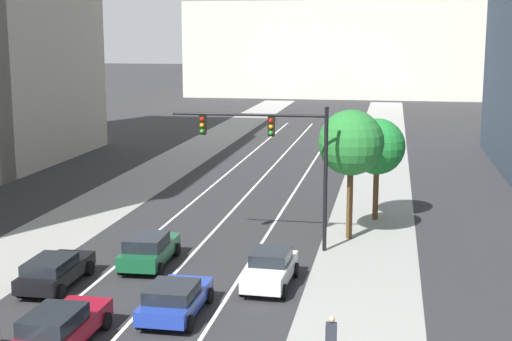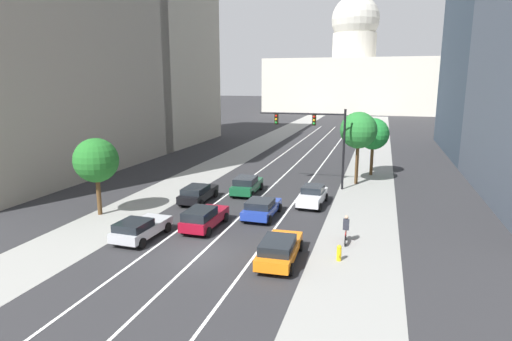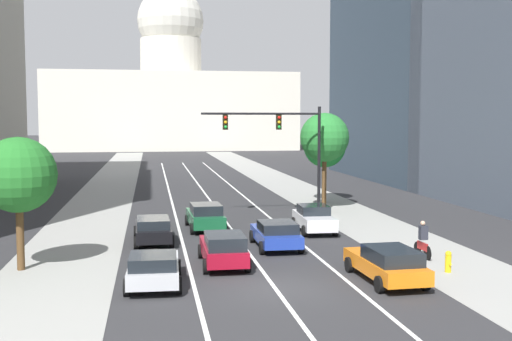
# 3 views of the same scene
# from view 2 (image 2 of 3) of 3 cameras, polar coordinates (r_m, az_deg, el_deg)

# --- Properties ---
(ground_plane) EXTENTS (400.00, 400.00, 0.00)m
(ground_plane) POSITION_cam_2_polar(r_m,az_deg,el_deg) (62.22, 7.59, 2.97)
(ground_plane) COLOR #2B2B2D
(sidewalk_left) EXTENTS (4.87, 130.00, 0.01)m
(sidewalk_left) POSITION_cam_2_polar(r_m,az_deg,el_deg) (59.32, -1.25, 2.63)
(sidewalk_left) COLOR gray
(sidewalk_left) RESTS_ON ground
(sidewalk_right) EXTENTS (4.87, 130.00, 0.01)m
(sidewalk_right) POSITION_cam_2_polar(r_m,az_deg,el_deg) (56.58, 15.25, 1.76)
(sidewalk_right) COLOR gray
(sidewalk_right) RESTS_ON ground
(lane_stripe_left) EXTENTS (0.16, 90.00, 0.01)m
(lane_stripe_left) POSITION_cam_2_polar(r_m,az_deg,el_deg) (48.37, 1.28, 0.50)
(lane_stripe_left) COLOR white
(lane_stripe_left) RESTS_ON ground
(lane_stripe_center) EXTENTS (0.16, 90.00, 0.01)m
(lane_stripe_center) POSITION_cam_2_polar(r_m,az_deg,el_deg) (47.68, 4.76, 0.29)
(lane_stripe_center) COLOR white
(lane_stripe_center) RESTS_ON ground
(lane_stripe_right) EXTENTS (0.16, 90.00, 0.01)m
(lane_stripe_right) POSITION_cam_2_polar(r_m,az_deg,el_deg) (47.18, 8.32, 0.08)
(lane_stripe_right) COLOR white
(lane_stripe_right) RESTS_ON ground
(office_tower_near_left) EXTENTS (17.84, 30.17, 31.82)m
(office_tower_near_left) POSITION_cam_2_polar(r_m,az_deg,el_deg) (52.21, -28.49, 17.54)
(office_tower_near_left) COLOR #9E9384
(office_tower_near_left) RESTS_ON ground
(office_tower_far_left) EXTENTS (17.04, 20.67, 30.56)m
(office_tower_far_left) POSITION_cam_2_polar(r_m,az_deg,el_deg) (69.98, -14.62, 16.26)
(office_tower_far_left) COLOR #B7AD99
(office_tower_far_left) RESTS_ON ground
(capitol_building) EXTENTS (51.12, 24.04, 35.36)m
(capitol_building) POSITION_cam_2_polar(r_m,az_deg,el_deg) (136.41, 12.82, 12.21)
(capitol_building) COLOR beige
(capitol_building) RESTS_ON ground
(car_crimson) EXTENTS (1.99, 4.48, 1.51)m
(car_crimson) POSITION_cam_2_polar(r_m,az_deg,el_deg) (28.41, -7.03, -6.25)
(car_crimson) COLOR maroon
(car_crimson) RESTS_ON ground
(car_green) EXTENTS (2.16, 4.62, 1.54)m
(car_green) POSITION_cam_2_polar(r_m,az_deg,el_deg) (36.78, -1.26, -1.93)
(car_green) COLOR #14512D
(car_green) RESTS_ON ground
(car_black) EXTENTS (2.05, 4.68, 1.37)m
(car_black) POSITION_cam_2_polar(r_m,az_deg,el_deg) (34.64, -7.80, -3.01)
(car_black) COLOR black
(car_black) RESTS_ON ground
(car_blue) EXTENTS (2.11, 4.38, 1.37)m
(car_blue) POSITION_cam_2_polar(r_m,az_deg,el_deg) (30.54, 0.74, -4.99)
(car_blue) COLOR #1E389E
(car_blue) RESTS_ON ground
(car_white) EXTENTS (2.05, 4.35, 1.52)m
(car_white) POSITION_cam_2_polar(r_m,az_deg,el_deg) (33.80, 7.56, -3.31)
(car_white) COLOR silver
(car_white) RESTS_ON ground
(car_silver) EXTENTS (2.21, 4.35, 1.37)m
(car_silver) POSITION_cam_2_polar(r_m,az_deg,el_deg) (27.38, -15.26, -7.45)
(car_silver) COLOR #B2B5BA
(car_silver) RESTS_ON ground
(car_orange) EXTENTS (2.14, 4.83, 1.42)m
(car_orange) POSITION_cam_2_polar(r_m,az_deg,el_deg) (23.32, 3.13, -10.43)
(car_orange) COLOR orange
(car_orange) RESTS_ON ground
(traffic_signal_mast) EXTENTS (7.79, 0.39, 7.18)m
(traffic_signal_mast) POSITION_cam_2_polar(r_m,az_deg,el_deg) (38.55, 8.24, 5.20)
(traffic_signal_mast) COLOR black
(traffic_signal_mast) RESTS_ON ground
(fire_hydrant) EXTENTS (0.26, 0.35, 0.91)m
(fire_hydrant) POSITION_cam_2_polar(r_m,az_deg,el_deg) (23.96, 11.05, -10.75)
(fire_hydrant) COLOR yellow
(fire_hydrant) RESTS_ON ground
(cyclist) EXTENTS (0.37, 1.70, 1.72)m
(cyclist) POSITION_cam_2_polar(r_m,az_deg,el_deg) (26.39, 11.94, -7.72)
(cyclist) COLOR black
(cyclist) RESTS_ON ground
(street_tree_mid_right) EXTENTS (3.22, 3.22, 5.90)m
(street_tree_mid_right) POSITION_cam_2_polar(r_m,az_deg,el_deg) (45.17, 15.40, 4.72)
(street_tree_mid_right) COLOR #51381E
(street_tree_mid_right) RESTS_ON ground
(street_tree_near_right) EXTENTS (3.41, 3.41, 6.81)m
(street_tree_near_right) POSITION_cam_2_polar(r_m,az_deg,el_deg) (40.75, 13.56, 5.22)
(street_tree_near_right) COLOR #51381E
(street_tree_near_right) RESTS_ON ground
(street_tree_mid_left) EXTENTS (3.18, 3.18, 5.64)m
(street_tree_mid_left) POSITION_cam_2_polar(r_m,az_deg,el_deg) (32.47, -20.61, 1.26)
(street_tree_mid_left) COLOR #51381E
(street_tree_mid_left) RESTS_ON ground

